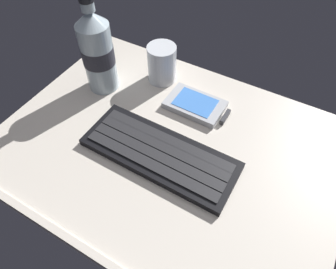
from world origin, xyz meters
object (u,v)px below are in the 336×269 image
at_px(juice_cup, 162,65).
at_px(water_bottle, 97,52).
at_px(keyboard, 159,153).
at_px(handheld_device, 198,106).

height_order(juice_cup, water_bottle, water_bottle).
xyz_separation_m(keyboard, juice_cup, (-0.10, 0.19, 0.03)).
xyz_separation_m(handheld_device, water_bottle, (-0.22, -0.04, 0.08)).
height_order(keyboard, water_bottle, water_bottle).
distance_m(keyboard, juice_cup, 0.22).
bearing_deg(handheld_device, juice_cup, 158.55).
bearing_deg(keyboard, handheld_device, 86.63).
xyz_separation_m(keyboard, water_bottle, (-0.21, 0.11, 0.08)).
xyz_separation_m(juice_cup, water_bottle, (-0.10, -0.08, 0.05)).
relative_size(keyboard, juice_cup, 3.43).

